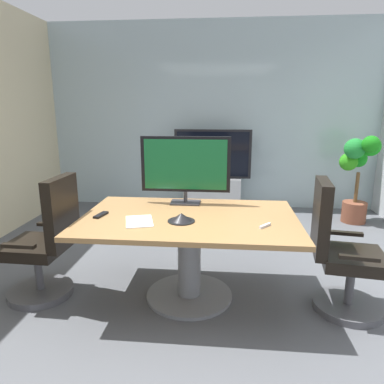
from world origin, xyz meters
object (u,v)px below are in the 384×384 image
Objects in this scene: tv_monitor at (185,166)px; wall_display_unit at (212,184)px; office_chair_left at (46,248)px; remote_control at (101,215)px; potted_plant at (358,169)px; conference_phone at (181,218)px; office_chair_right at (340,258)px; conference_table at (189,238)px.

tv_monitor is 0.64× the size of wall_display_unit.
tv_monitor reaches higher than wall_display_unit.
office_chair_left is 0.58m from remote_control.
wall_display_unit reaches higher than potted_plant.
conference_phone is 1.29× the size of remote_control.
office_chair_left is 2.49m from office_chair_right.
wall_display_unit is at bearing 170.19° from potted_plant.
conference_phone is (-2.24, -2.45, -0.00)m from potted_plant.
potted_plant is 7.51× the size of remote_control.
tv_monitor is 4.94× the size of remote_control.
office_chair_right reaches higher than remote_control.
conference_phone is (1.19, -0.04, 0.33)m from office_chair_left.
office_chair_left is 4.95× the size of conference_phone.
conference_table is at bearing 16.64° from remote_control.
remote_control is at bearing 173.51° from conference_phone.
office_chair_right is 0.83× the size of wall_display_unit.
tv_monitor reaches higher than office_chair_right.
office_chair_left is 1.00× the size of office_chair_right.
potted_plant is at bearing 40.02° from tv_monitor.
conference_phone is (-0.05, -0.14, 0.23)m from conference_table.
conference_phone is at bearing 101.10° from office_chair_right.
potted_plant is (2.19, 2.31, 0.23)m from conference_table.
remote_control is (0.50, 0.04, 0.30)m from office_chair_left.
office_chair_left is at bearing -144.92° from potted_plant.
tv_monitor is 3.82× the size of conference_phone.
potted_plant is (3.43, 2.41, 0.33)m from office_chair_left.
office_chair_left is at bearing -163.72° from remote_control.
potted_plant reaches higher than office_chair_left.
conference_phone is 0.70m from remote_control.
office_chair_right is at bearing -67.28° from wall_display_unit.
tv_monitor reaches higher than remote_control.
office_chair_left reaches higher than remote_control.
office_chair_right reaches higher than conference_table.
tv_monitor reaches higher than conference_table.
wall_display_unit is 5.95× the size of conference_phone.
potted_plant is (2.09, -0.36, 0.34)m from wall_display_unit.
tv_monitor is at bearing 100.59° from conference_table.
wall_display_unit is at bearing 87.02° from conference_phone.
office_chair_left is 0.85× the size of potted_plant.
office_chair_left is at bearing -156.46° from tv_monitor.
potted_plant is 5.80× the size of conference_phone.
wall_display_unit reaches higher than office_chair_right.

